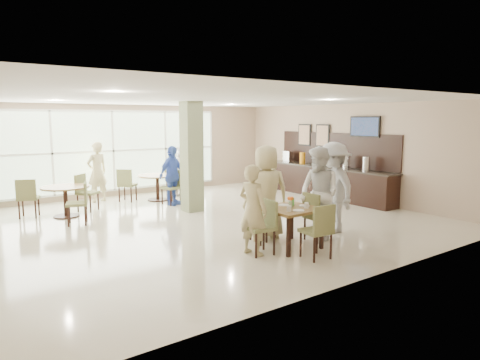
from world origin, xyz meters
TOP-DOWN VIEW (x-y plane):
  - ground at (0.00, 0.00)m, footprint 10.00×10.00m
  - room_shell at (0.00, 0.00)m, footprint 10.00×10.00m
  - window_bank at (-0.50, 4.46)m, footprint 7.00×0.04m
  - column at (0.40, 1.20)m, footprint 0.45×0.45m
  - main_table at (0.29, -2.66)m, footprint 0.96×0.96m
  - round_table_left at (-2.44, 2.39)m, footprint 1.12×1.12m
  - round_table_right at (0.29, 3.08)m, footprint 1.15×1.15m
  - chairs_main_table at (0.28, -2.65)m, footprint 1.95×1.97m
  - chairs_table_left at (-2.47, 2.35)m, footprint 1.99×1.98m
  - chairs_table_right at (0.33, 3.10)m, footprint 2.22×1.88m
  - tabletop_clutter at (0.31, -2.68)m, footprint 0.76×0.72m
  - buffet_counter at (4.70, 0.51)m, footprint 0.64×4.70m
  - wall_tv at (4.94, -0.60)m, footprint 0.06×1.00m
  - framed_art_a at (4.95, 1.00)m, footprint 0.05×0.55m
  - framed_art_b at (4.95, 1.80)m, footprint 0.05×0.55m
  - teen_left at (-0.52, -2.58)m, footprint 0.51×0.65m
  - teen_far at (0.34, -1.88)m, footprint 1.03×0.81m
  - teen_right at (1.12, -2.57)m, footprint 0.76×0.94m
  - teen_standing at (1.78, -2.35)m, footprint 0.99×1.36m
  - adult_a at (0.33, 2.20)m, footprint 1.10×0.89m
  - adult_b at (1.17, 3.15)m, footprint 0.95×1.53m
  - adult_standing at (-1.20, 3.85)m, footprint 0.72×0.57m

SIDE VIEW (x-z plane):
  - ground at x=0.00m, z-range 0.00..0.00m
  - chairs_main_table at x=0.28m, z-range 0.00..0.95m
  - chairs_table_left at x=-2.47m, z-range 0.00..0.95m
  - chairs_table_right at x=0.33m, z-range 0.00..0.95m
  - buffet_counter at x=4.70m, z-range -0.42..1.53m
  - round_table_left at x=-2.44m, z-range 0.20..0.95m
  - round_table_right at x=0.29m, z-range 0.21..0.96m
  - main_table at x=0.29m, z-range 0.28..1.03m
  - adult_b at x=1.17m, z-range 0.00..1.53m
  - teen_left at x=-0.52m, z-range 0.00..1.59m
  - tabletop_clutter at x=0.31m, z-range 0.71..0.91m
  - adult_a at x=0.33m, z-range 0.00..1.64m
  - adult_standing at x=-1.20m, z-range 0.00..1.73m
  - teen_right at x=1.12m, z-range 0.00..1.83m
  - teen_far at x=0.34m, z-range 0.00..1.86m
  - teen_standing at x=1.78m, z-range 0.00..1.89m
  - window_bank at x=-0.50m, z-range -2.10..4.90m
  - column at x=0.40m, z-range 0.00..2.80m
  - room_shell at x=0.00m, z-range -3.30..6.70m
  - framed_art_a at x=4.95m, z-range 1.50..2.20m
  - framed_art_b at x=4.95m, z-range 1.50..2.20m
  - wall_tv at x=4.94m, z-range 1.86..2.44m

